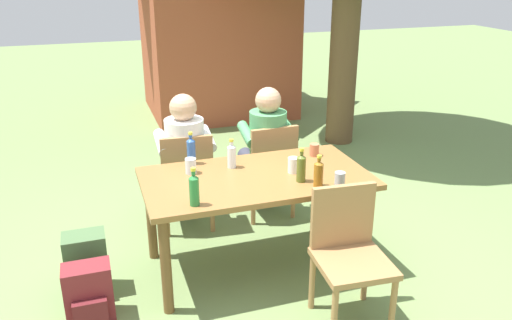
{
  "coord_description": "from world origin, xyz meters",
  "views": [
    {
      "loc": [
        -1.07,
        -3.23,
        2.19
      ],
      "look_at": [
        0.0,
        0.0,
        0.86
      ],
      "focal_mm": 36.44,
      "sensor_mm": 36.0,
      "label": 1
    }
  ],
  "objects": [
    {
      "name": "cup_steel",
      "position": [
        0.47,
        -0.37,
        0.79
      ],
      "size": [
        0.07,
        0.07,
        0.11
      ],
      "primitive_type": "cylinder",
      "color": "#B2B7BC",
      "rests_on": "dining_table"
    },
    {
      "name": "bottle_blue",
      "position": [
        -0.39,
        0.37,
        0.84
      ],
      "size": [
        0.06,
        0.06,
        0.25
      ],
      "color": "#2D56A3",
      "rests_on": "dining_table"
    },
    {
      "name": "bottle_clear",
      "position": [
        -0.12,
        0.21,
        0.83
      ],
      "size": [
        0.06,
        0.06,
        0.22
      ],
      "color": "white",
      "rests_on": "dining_table"
    },
    {
      "name": "chair_near_right",
      "position": [
        0.37,
        -0.73,
        0.49
      ],
      "size": [
        0.47,
        0.47,
        0.87
      ],
      "color": "#A37547",
      "rests_on": "ground_plane"
    },
    {
      "name": "chair_far_right",
      "position": [
        0.36,
        0.73,
        0.49
      ],
      "size": [
        0.46,
        0.46,
        0.87
      ],
      "color": "#A37547",
      "rests_on": "ground_plane"
    },
    {
      "name": "cup_terracotta",
      "position": [
        0.56,
        0.24,
        0.78
      ],
      "size": [
        0.07,
        0.07,
        0.1
      ],
      "primitive_type": "cylinder",
      "color": "#BC6B47",
      "rests_on": "dining_table"
    },
    {
      "name": "person_in_white_shirt",
      "position": [
        -0.36,
        0.84,
        0.66
      ],
      "size": [
        0.47,
        0.62,
        1.18
      ],
      "color": "white",
      "rests_on": "ground_plane"
    },
    {
      "name": "bottle_green",
      "position": [
        -0.51,
        -0.33,
        0.85
      ],
      "size": [
        0.06,
        0.06,
        0.25
      ],
      "color": "#287A38",
      "rests_on": "dining_table"
    },
    {
      "name": "dining_table",
      "position": [
        0.0,
        0.0,
        0.64
      ],
      "size": [
        1.61,
        0.87,
        0.74
      ],
      "color": "olive",
      "rests_on": "ground_plane"
    },
    {
      "name": "backpack_by_far_side",
      "position": [
        -1.21,
        0.04,
        0.22
      ],
      "size": [
        0.28,
        0.25,
        0.45
      ],
      "color": "#47663D",
      "rests_on": "ground_plane"
    },
    {
      "name": "person_in_plaid_shirt",
      "position": [
        0.36,
        0.84,
        0.66
      ],
      "size": [
        0.47,
        0.62,
        1.18
      ],
      "color": "#4C935B",
      "rests_on": "ground_plane"
    },
    {
      "name": "bottle_amber",
      "position": [
        0.34,
        -0.31,
        0.83
      ],
      "size": [
        0.06,
        0.06,
        0.23
      ],
      "color": "#996019",
      "rests_on": "dining_table"
    },
    {
      "name": "bottle_olive",
      "position": [
        0.26,
        -0.19,
        0.84
      ],
      "size": [
        0.06,
        0.06,
        0.24
      ],
      "color": "#566623",
      "rests_on": "dining_table"
    },
    {
      "name": "cup_glass",
      "position": [
        -0.43,
        0.19,
        0.79
      ],
      "size": [
        0.08,
        0.08,
        0.11
      ],
      "primitive_type": "cylinder",
      "color": "silver",
      "rests_on": "dining_table"
    },
    {
      "name": "ground_plane",
      "position": [
        0.0,
        0.0,
        0.0
      ],
      "size": [
        24.0,
        24.0,
        0.0
      ],
      "primitive_type": "plane",
      "color": "#6B844C"
    },
    {
      "name": "chair_far_left",
      "position": [
        -0.37,
        0.73,
        0.49
      ],
      "size": [
        0.47,
        0.47,
        0.87
      ],
      "color": "#A37547",
      "rests_on": "ground_plane"
    },
    {
      "name": "brick_kiosk",
      "position": [
        0.81,
        4.29,
        1.3
      ],
      "size": [
        2.3,
        2.02,
        2.47
      ],
      "color": "#9E472D",
      "rests_on": "ground_plane"
    },
    {
      "name": "backpack_by_near_side",
      "position": [
        -1.21,
        -0.27,
        0.19
      ],
      "size": [
        0.3,
        0.24,
        0.39
      ],
      "color": "maroon",
      "rests_on": "ground_plane"
    },
    {
      "name": "cup_white",
      "position": [
        0.27,
        -0.03,
        0.79
      ],
      "size": [
        0.08,
        0.08,
        0.11
      ],
      "primitive_type": "cylinder",
      "color": "white",
      "rests_on": "dining_table"
    }
  ]
}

